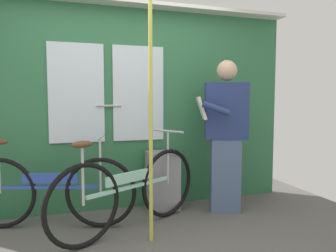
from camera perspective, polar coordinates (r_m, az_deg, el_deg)
train_door_wall at (r=3.76m, az=-7.80°, el=4.05°), size 4.07×0.28×2.38m
bicycle_near_door at (r=3.17m, az=-6.83°, el=-11.50°), size 1.60×0.90×0.96m
bicycle_leaning_behind at (r=3.42m, az=-20.50°, el=-10.85°), size 1.65×0.61×0.92m
passenger_reading_newspaper at (r=3.64m, az=10.24°, el=-1.18°), size 0.63×0.57×1.72m
trash_bin_by_wall at (r=3.76m, az=-0.98°, el=-9.75°), size 0.36×0.28×0.68m
handrail_pole at (r=2.80m, az=-3.14°, el=2.45°), size 0.04×0.04×2.34m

